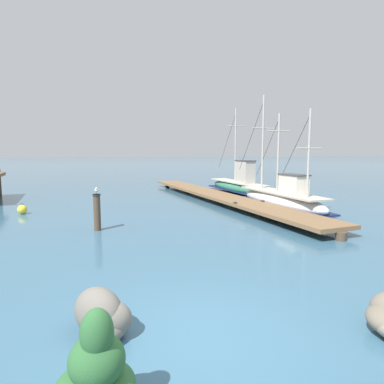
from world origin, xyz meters
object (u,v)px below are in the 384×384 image
(perched_seagull, at_px, (96,190))
(fishing_boat_1, at_px, (238,185))
(fishing_boat_0, at_px, (282,199))
(mooring_buoy, at_px, (22,209))
(mooring_piling, at_px, (97,211))
(coastal_shrub, at_px, (96,371))
(shore_rock_mid_cluster, at_px, (103,317))

(perched_seagull, bearing_deg, fishing_boat_1, 41.35)
(fishing_boat_0, distance_m, mooring_buoy, 12.89)
(fishing_boat_0, bearing_deg, perched_seagull, -168.73)
(perched_seagull, bearing_deg, mooring_buoy, 127.33)
(fishing_boat_1, xyz_separation_m, mooring_piling, (-9.94, -8.75, 0.11))
(perched_seagull, bearing_deg, coastal_shrub, -90.82)
(fishing_boat_1, relative_size, perched_seagull, 19.56)
(fishing_boat_0, relative_size, shore_rock_mid_cluster, 6.09)
(mooring_piling, bearing_deg, coastal_shrub, -90.82)
(fishing_boat_1, relative_size, mooring_piling, 5.28)
(mooring_piling, xyz_separation_m, shore_rock_mid_cluster, (-0.02, -7.57, -0.41))
(shore_rock_mid_cluster, bearing_deg, fishing_boat_1, 58.61)
(mooring_piling, distance_m, coastal_shrub, 9.27)
(mooring_piling, bearing_deg, perched_seagull, 91.34)
(fishing_boat_1, bearing_deg, coastal_shrub, -119.19)
(coastal_shrub, bearing_deg, perched_seagull, 89.18)
(mooring_buoy, bearing_deg, shore_rock_mid_cluster, -74.18)
(perched_seagull, relative_size, coastal_shrub, 0.28)
(perched_seagull, bearing_deg, fishing_boat_0, 11.27)
(coastal_shrub, bearing_deg, shore_rock_mid_cluster, 86.08)
(mooring_piling, height_order, shore_rock_mid_cluster, mooring_piling)
(fishing_boat_0, height_order, mooring_buoy, fishing_boat_0)
(mooring_piling, relative_size, perched_seagull, 3.70)
(fishing_boat_1, bearing_deg, fishing_boat_0, -96.36)
(mooring_piling, distance_m, mooring_buoy, 5.70)
(fishing_boat_0, xyz_separation_m, mooring_piling, (-9.17, -1.83, 0.13))
(fishing_boat_0, height_order, mooring_piling, fishing_boat_0)
(shore_rock_mid_cluster, bearing_deg, coastal_shrub, -93.92)
(mooring_buoy, bearing_deg, mooring_piling, -52.71)
(fishing_boat_0, height_order, shore_rock_mid_cluster, fishing_boat_0)
(fishing_boat_1, xyz_separation_m, coastal_shrub, (-10.07, -18.02, -0.05))
(fishing_boat_1, bearing_deg, mooring_piling, -138.63)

